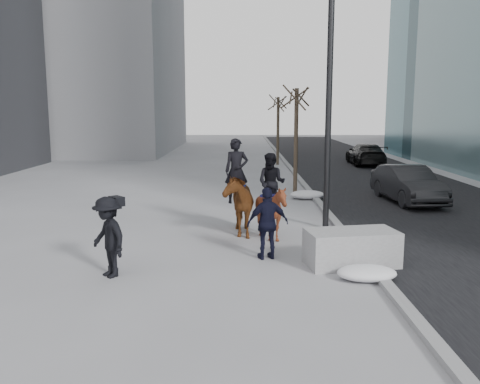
{
  "coord_description": "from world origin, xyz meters",
  "views": [
    {
      "loc": [
        0.04,
        -11.61,
        3.6
      ],
      "look_at": [
        0.0,
        1.2,
        1.5
      ],
      "focal_mm": 38.0,
      "sensor_mm": 36.0,
      "label": 1
    }
  ],
  "objects_px": {
    "planter": "(351,248)",
    "mounted_left": "(237,198)",
    "car_near": "(408,184)",
    "mounted_right": "(271,205)"
  },
  "relations": [
    {
      "from": "mounted_left",
      "to": "mounted_right",
      "type": "bearing_deg",
      "value": -37.32
    },
    {
      "from": "planter",
      "to": "car_near",
      "type": "xyz_separation_m",
      "value": [
        3.92,
        8.13,
        0.3
      ]
    },
    {
      "from": "car_near",
      "to": "mounted_right",
      "type": "distance_m",
      "value": 8.06
    },
    {
      "from": "car_near",
      "to": "mounted_left",
      "type": "distance_m",
      "value": 8.31
    },
    {
      "from": "mounted_right",
      "to": "planter",
      "type": "bearing_deg",
      "value": -54.05
    },
    {
      "from": "car_near",
      "to": "mounted_left",
      "type": "xyz_separation_m",
      "value": [
        -6.62,
        -5.01,
        0.31
      ]
    },
    {
      "from": "planter",
      "to": "mounted_left",
      "type": "height_order",
      "value": "mounted_left"
    },
    {
      "from": "mounted_left",
      "to": "mounted_right",
      "type": "distance_m",
      "value": 1.23
    },
    {
      "from": "planter",
      "to": "mounted_left",
      "type": "relative_size",
      "value": 0.75
    },
    {
      "from": "planter",
      "to": "mounted_right",
      "type": "bearing_deg",
      "value": 125.95
    }
  ]
}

